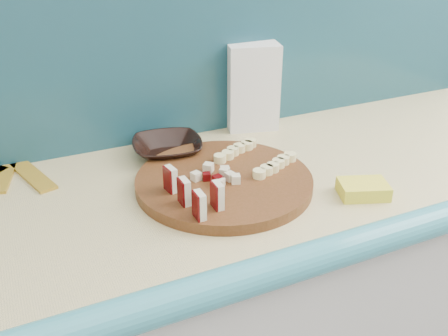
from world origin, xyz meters
name	(u,v)px	position (x,y,z in m)	size (l,w,h in m)	color
backsplash	(108,44)	(0.10, 1.79, 1.16)	(2.20, 0.02, 0.50)	teal
cutting_board	(224,181)	(0.25, 1.49, 0.92)	(0.37, 0.37, 0.02)	#44270E
apple_wedges	(192,193)	(0.15, 1.41, 0.96)	(0.08, 0.15, 0.05)	beige
apple_chunks	(217,176)	(0.23, 1.48, 0.94)	(0.06, 0.06, 0.02)	beige
banana_slices	(255,157)	(0.34, 1.53, 0.94)	(0.17, 0.17, 0.02)	#F3E394
brown_bowl	(167,148)	(0.19, 1.68, 0.93)	(0.16, 0.16, 0.04)	black
flour_bag	(252,86)	(0.46, 1.76, 1.02)	(0.13, 0.09, 0.22)	white
sponge	(363,189)	(0.49, 1.33, 0.92)	(0.10, 0.07, 0.03)	yellow
banana_peel	(3,178)	(-0.17, 1.72, 0.91)	(0.24, 0.21, 0.01)	gold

